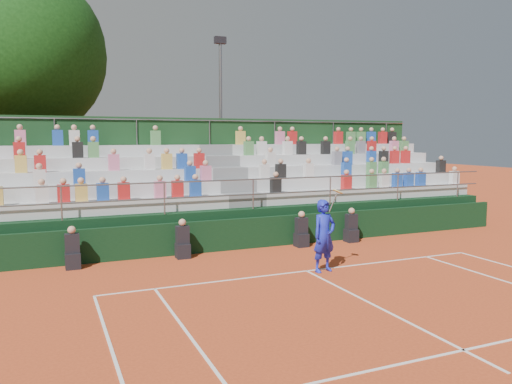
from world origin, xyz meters
name	(u,v)px	position (x,y,z in m)	size (l,w,h in m)	color
ground	(307,271)	(0.00, 0.00, 0.00)	(90.00, 90.00, 0.00)	#C94A21
courtside_wall	(260,232)	(0.00, 3.20, 0.50)	(20.00, 0.15, 1.00)	black
line_officials	(236,238)	(-0.98, 2.75, 0.48)	(9.45, 0.40, 1.19)	black
grandstand	(226,203)	(0.01, 6.44, 1.08)	(20.00, 5.20, 4.40)	black
tennis_player	(324,236)	(0.41, -0.20, 0.98)	(0.92, 0.58, 2.22)	#1A26C5
tree_east	(17,53)	(-7.29, 13.25, 7.29)	(7.64, 7.64, 11.12)	#372014
floodlight_mast	(221,110)	(2.06, 12.98, 5.02)	(0.60, 0.25, 8.67)	gray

